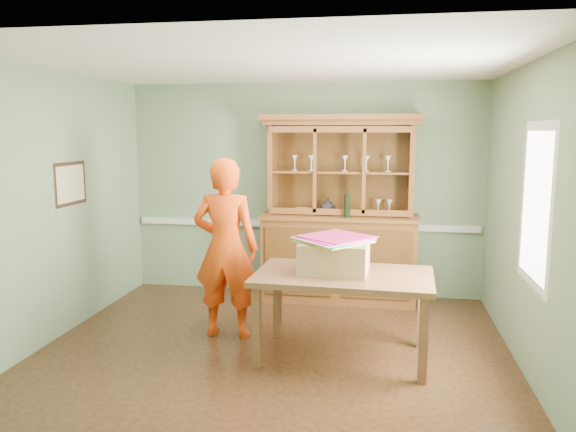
% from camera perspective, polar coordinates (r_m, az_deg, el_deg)
% --- Properties ---
extents(floor, '(4.50, 4.50, 0.00)m').
position_cam_1_polar(floor, '(5.61, -1.37, -13.34)').
color(floor, '#4D3219').
rests_on(floor, ground).
extents(ceiling, '(4.50, 4.50, 0.00)m').
position_cam_1_polar(ceiling, '(5.23, -1.48, 15.23)').
color(ceiling, white).
rests_on(ceiling, wall_back).
extents(wall_back, '(4.50, 0.00, 4.50)m').
position_cam_1_polar(wall_back, '(7.21, 1.61, 2.69)').
color(wall_back, gray).
rests_on(wall_back, floor).
extents(wall_left, '(0.00, 4.00, 4.00)m').
position_cam_1_polar(wall_left, '(6.09, -22.68, 0.91)').
color(wall_left, gray).
rests_on(wall_left, floor).
extents(wall_right, '(0.00, 4.00, 4.00)m').
position_cam_1_polar(wall_right, '(5.31, 23.16, -0.17)').
color(wall_right, gray).
rests_on(wall_right, floor).
extents(wall_front, '(4.50, 0.00, 4.50)m').
position_cam_1_polar(wall_front, '(3.34, -7.99, -4.41)').
color(wall_front, gray).
rests_on(wall_front, floor).
extents(chair_rail, '(4.41, 0.05, 0.08)m').
position_cam_1_polar(chair_rail, '(7.25, 1.57, -0.87)').
color(chair_rail, silver).
rests_on(chair_rail, wall_back).
extents(framed_map, '(0.03, 0.60, 0.46)m').
position_cam_1_polar(framed_map, '(6.32, -21.18, 3.08)').
color(framed_map, '#301E13').
rests_on(framed_map, wall_left).
extents(window_panel, '(0.03, 0.96, 1.36)m').
position_cam_1_polar(window_panel, '(5.00, 23.82, 1.01)').
color(window_panel, silver).
rests_on(window_panel, wall_right).
extents(china_hutch, '(1.95, 0.64, 2.29)m').
position_cam_1_polar(china_hutch, '(6.98, 5.22, -2.08)').
color(china_hutch, brown).
rests_on(china_hutch, floor).
extents(dining_table, '(1.66, 1.04, 0.81)m').
position_cam_1_polar(dining_table, '(5.21, 5.65, -6.86)').
color(dining_table, brown).
rests_on(dining_table, floor).
extents(cardboard_box, '(0.64, 0.52, 0.29)m').
position_cam_1_polar(cardboard_box, '(5.19, 4.72, -4.21)').
color(cardboard_box, tan).
rests_on(cardboard_box, dining_table).
extents(kite_stack, '(0.77, 0.77, 0.05)m').
position_cam_1_polar(kite_stack, '(5.16, 4.70, -2.35)').
color(kite_stack, '#DFF61F').
rests_on(kite_stack, cardboard_box).
extents(person, '(0.68, 0.45, 1.84)m').
position_cam_1_polar(person, '(5.74, -6.34, -3.25)').
color(person, '#FF4C10').
rests_on(person, floor).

